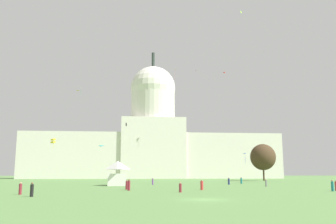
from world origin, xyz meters
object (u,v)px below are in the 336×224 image
(person_teal_front_right, at_px, (241,181))
(kite_magenta_high, at_px, (195,71))
(kite_cyan_low, at_px, (101,148))
(kite_pink_high, at_px, (174,71))
(tree_east_near, at_px, (263,157))
(kite_gold_mid, at_px, (79,91))
(person_navy_near_tree_west, at_px, (229,181))
(kite_blue_low, at_px, (246,155))
(person_red_back_left, at_px, (202,185))
(person_teal_edge_east, at_px, (332,186))
(event_tent, at_px, (118,173))
(person_grey_lawn_far_left, at_px, (266,183))
(kite_yellow_low, at_px, (53,141))
(person_purple_near_tent, at_px, (153,182))
(person_red_back_center, at_px, (336,186))
(person_maroon_back_right, at_px, (20,189))
(kite_black_mid, at_px, (126,124))
(capitol_building, at_px, (153,143))
(kite_red_mid, at_px, (223,74))
(person_maroon_mid_right, at_px, (180,188))
(kite_lime_high, at_px, (241,12))
(kite_white_high, at_px, (82,89))
(kite_turquoise_mid, at_px, (162,112))
(person_maroon_front_left, at_px, (127,185))
(person_black_lawn_far_right, at_px, (32,190))
(person_maroon_near_tree_east, at_px, (129,185))

(person_teal_front_right, relative_size, kite_magenta_high, 0.92)
(kite_cyan_low, distance_m, kite_pink_high, 38.79)
(tree_east_near, distance_m, kite_gold_mid, 74.75)
(person_navy_near_tree_west, height_order, kite_blue_low, kite_blue_low)
(person_red_back_left, xyz_separation_m, kite_blue_low, (21.36, 43.16, 7.40))
(person_teal_edge_east, bearing_deg, person_red_back_left, 175.94)
(event_tent, distance_m, person_grey_lawn_far_left, 32.97)
(person_navy_near_tree_west, height_order, kite_yellow_low, kite_yellow_low)
(kite_cyan_low, height_order, kite_magenta_high, kite_magenta_high)
(person_teal_edge_east, bearing_deg, person_purple_near_tent, 140.95)
(person_red_back_center, relative_size, person_grey_lawn_far_left, 1.01)
(person_red_back_center, xyz_separation_m, person_maroon_back_right, (-46.80, -5.85, -0.00))
(person_grey_lawn_far_left, height_order, kite_black_mid, kite_black_mid)
(person_red_back_center, bearing_deg, person_navy_near_tree_west, 84.55)
(person_purple_near_tent, height_order, kite_magenta_high, kite_magenta_high)
(capitol_building, height_order, kite_magenta_high, capitol_building)
(kite_blue_low, distance_m, kite_red_mid, 25.21)
(kite_magenta_high, bearing_deg, person_maroon_mid_right, -29.32)
(kite_yellow_low, height_order, kite_gold_mid, kite_gold_mid)
(kite_lime_high, bearing_deg, kite_black_mid, 153.03)
(person_teal_edge_east, xyz_separation_m, kite_white_high, (-55.55, 112.10, 40.70))
(kite_lime_high, bearing_deg, kite_turquoise_mid, 115.32)
(capitol_building, bearing_deg, person_maroon_mid_right, -91.27)
(tree_east_near, relative_size, kite_cyan_low, 7.73)
(person_teal_front_right, bearing_deg, person_maroon_mid_right, 94.30)
(kite_white_high, bearing_deg, person_maroon_front_left, 160.91)
(person_red_back_center, relative_size, person_maroon_back_right, 1.01)
(person_teal_edge_east, bearing_deg, person_maroon_front_left, 178.32)
(person_maroon_mid_right, bearing_deg, person_teal_front_right, -113.37)
(kite_gold_mid, bearing_deg, person_teal_edge_east, 177.07)
(kite_cyan_low, distance_m, kite_yellow_low, 21.64)
(person_maroon_front_left, distance_m, kite_turquoise_mid, 121.75)
(person_navy_near_tree_west, xyz_separation_m, person_teal_front_right, (4.97, 6.02, 0.04))
(person_red_back_left, height_order, person_maroon_back_right, person_red_back_left)
(person_red_back_left, xyz_separation_m, kite_gold_mid, (-26.87, 38.84, 24.40))
(person_maroon_back_right, bearing_deg, person_teal_front_right, 170.89)
(kite_lime_high, height_order, kite_magenta_high, kite_lime_high)
(person_maroon_back_right, height_order, kite_blue_low, kite_blue_low)
(person_black_lawn_far_right, bearing_deg, person_maroon_back_right, 152.89)
(person_grey_lawn_far_left, bearing_deg, kite_yellow_low, 52.33)
(kite_red_mid, relative_size, kite_white_high, 0.39)
(event_tent, distance_m, kite_blue_low, 41.61)
(person_maroon_front_left, bearing_deg, kite_gold_mid, 74.26)
(event_tent, xyz_separation_m, kite_yellow_low, (-22.10, 33.35, 10.18))
(kite_white_high, bearing_deg, person_red_back_left, 166.89)
(person_maroon_front_left, xyz_separation_m, person_black_lawn_far_right, (-10.86, -18.28, 0.03))
(person_teal_front_right, distance_m, kite_lime_high, 61.75)
(person_maroon_front_left, height_order, person_maroon_near_tree_east, person_maroon_near_tree_east)
(kite_lime_high, bearing_deg, person_teal_front_right, -105.63)
(person_maroon_mid_right, distance_m, person_black_lawn_far_right, 20.61)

